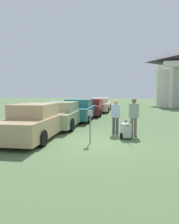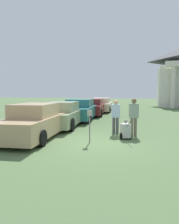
{
  "view_description": "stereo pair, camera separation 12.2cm",
  "coord_description": "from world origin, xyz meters",
  "views": [
    {
      "loc": [
        2.2,
        -8.63,
        2.09
      ],
      "look_at": [
        -0.53,
        1.56,
        1.1
      ],
      "focal_mm": 35.0,
      "sensor_mm": 36.0,
      "label": 1
    },
    {
      "loc": [
        2.32,
        -8.6,
        2.09
      ],
      "look_at": [
        -0.53,
        1.56,
        1.1
      ],
      "focal_mm": 35.0,
      "sensor_mm": 36.0,
      "label": 2
    }
  ],
  "objects": [
    {
      "name": "person_supervisor",
      "position": [
        1.58,
        1.73,
        1.01
      ],
      "size": [
        0.46,
        0.33,
        1.77
      ],
      "rotation": [
        0.0,
        0.0,
        3.43
      ],
      "color": "#665B4C",
      "rests_on": "ground_plane"
    },
    {
      "name": "parked_car_sage",
      "position": [
        -2.66,
        3.4,
        0.69
      ],
      "size": [
        2.33,
        5.01,
        1.49
      ],
      "rotation": [
        0.0,
        0.0,
        0.11
      ],
      "color": "gray",
      "rests_on": "ground_plane"
    },
    {
      "name": "parked_car_tan",
      "position": [
        -2.66,
        0.24,
        0.71
      ],
      "size": [
        2.37,
        5.45,
        1.55
      ],
      "rotation": [
        0.0,
        0.0,
        0.11
      ],
      "color": "tan",
      "rests_on": "ground_plane"
    },
    {
      "name": "parking_meter",
      "position": [
        -0.05,
        -0.15,
        0.93
      ],
      "size": [
        0.18,
        0.09,
        1.33
      ],
      "color": "slate",
      "rests_on": "ground_plane"
    },
    {
      "name": "parked_car_cream",
      "position": [
        -2.66,
        13.95,
        0.67
      ],
      "size": [
        2.48,
        5.34,
        1.43
      ],
      "rotation": [
        0.0,
        0.0,
        0.11
      ],
      "color": "beige",
      "rests_on": "ground_plane"
    },
    {
      "name": "parked_car_maroon",
      "position": [
        -2.66,
        10.24,
        0.68
      ],
      "size": [
        2.41,
        5.1,
        1.45
      ],
      "rotation": [
        0.0,
        0.0,
        0.11
      ],
      "color": "maroon",
      "rests_on": "ground_plane"
    },
    {
      "name": "person_worker",
      "position": [
        0.68,
        2.03,
        0.95
      ],
      "size": [
        0.45,
        0.29,
        1.68
      ],
      "rotation": [
        0.0,
        0.0,
        3.3
      ],
      "color": "#3F3F47",
      "rests_on": "ground_plane"
    },
    {
      "name": "parked_car_teal",
      "position": [
        -2.66,
        6.71,
        0.72
      ],
      "size": [
        2.48,
        5.36,
        1.54
      ],
      "rotation": [
        0.0,
        0.0,
        0.11
      ],
      "color": "#23666B",
      "rests_on": "ground_plane"
    },
    {
      "name": "equipment_cart",
      "position": [
        1.29,
        0.94,
        0.39
      ],
      "size": [
        0.61,
        0.97,
        1.0
      ],
      "rotation": [
        0.0,
        0.0,
        0.44
      ],
      "color": "#B2B2AD",
      "rests_on": "ground_plane"
    },
    {
      "name": "ground_plane",
      "position": [
        0.0,
        0.0,
        0.0
      ],
      "size": [
        120.0,
        120.0,
        0.0
      ],
      "primitive_type": "plane",
      "color": "#4C663D"
    }
  ]
}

